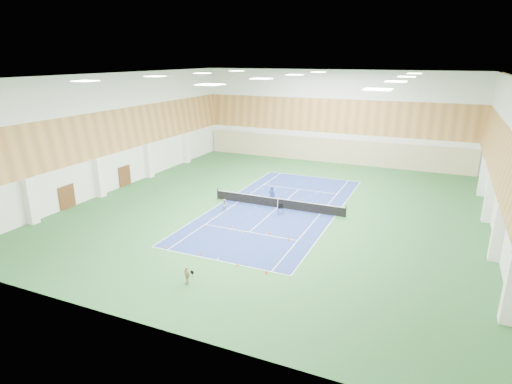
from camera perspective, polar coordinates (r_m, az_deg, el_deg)
ground at (r=40.21m, az=2.90°, el=-2.11°), size 40.00×40.00×0.00m
room_shell at (r=38.60m, az=3.04°, el=6.30°), size 36.00×40.00×12.00m
wood_cladding at (r=38.26m, az=3.09°, el=9.24°), size 36.00×40.00×8.00m
ceiling_light_grid at (r=37.89m, az=3.19°, el=15.12°), size 21.40×25.40×0.06m
court_surface at (r=40.21m, az=2.90°, el=-2.10°), size 10.97×23.77×0.01m
tennis_balls_scatter at (r=40.19m, az=2.90°, el=-2.05°), size 10.57×22.77×0.07m
tennis_net at (r=40.03m, az=2.91°, el=-1.37°), size 12.80×0.10×1.10m
back_curtain at (r=58.01m, az=9.96°, el=5.45°), size 35.40×0.16×3.20m
door_left_a at (r=43.42m, az=-23.90°, el=-0.61°), size 0.08×1.80×2.20m
door_left_b at (r=48.87m, az=-17.11°, el=2.05°), size 0.08×1.80×2.20m
coach at (r=40.73m, az=2.12°, el=-0.48°), size 0.69×0.47×1.83m
child_court at (r=39.32m, az=-4.20°, el=-1.73°), size 0.69×0.67×1.12m
child_apron at (r=27.42m, az=-9.24°, el=-10.92°), size 0.71×0.51×1.13m
ball_cart at (r=38.47m, az=3.30°, el=-2.33°), size 0.67×0.67×0.90m
cone_svc_a at (r=35.81m, az=-6.74°, el=-4.57°), size 0.20×0.20×0.22m
cone_svc_b at (r=35.53m, az=-3.11°, el=-4.65°), size 0.20×0.20×0.22m
cone_svc_c at (r=34.27m, az=1.85°, el=-5.48°), size 0.22×0.22×0.24m
cone_svc_d at (r=33.22m, az=4.38°, el=-6.30°), size 0.21×0.21×0.23m
cone_base_a at (r=32.78m, az=-12.01°, el=-7.04°), size 0.17×0.17×0.19m
cone_base_b at (r=31.18m, az=-7.40°, el=-8.10°), size 0.18×0.18×0.20m
cone_base_c at (r=29.38m, az=-2.48°, el=-9.66°), size 0.18×0.18×0.19m
cone_base_d at (r=28.39m, az=1.37°, el=-10.62°), size 0.22×0.22×0.24m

